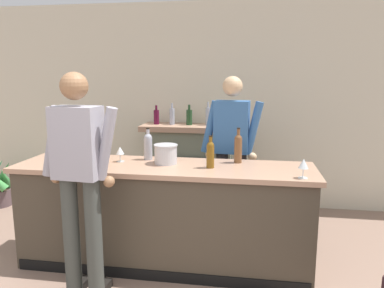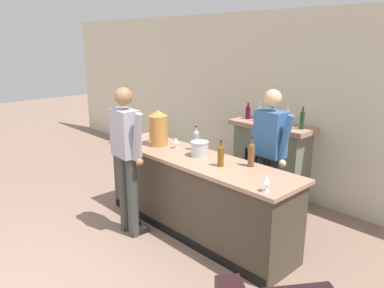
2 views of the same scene
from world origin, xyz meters
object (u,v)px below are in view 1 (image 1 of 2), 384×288
object	(u,v)px
wine_bottle_burgundy_dark	(148,145)
wine_bottle_merlot_tall	(238,147)
ice_bucket_steel	(166,154)
wine_glass_near_bucket	(303,164)
wine_bottle_riesling_slim	(210,153)
copper_dispenser	(89,138)
person_customer	(80,177)
person_bartender	(231,151)
fireplace_stone	(190,166)
wine_glass_by_dispenser	(53,154)
wine_glass_mid_counter	(120,151)

from	to	relation	value
wine_bottle_burgundy_dark	wine_bottle_merlot_tall	world-z (taller)	wine_bottle_merlot_tall
ice_bucket_steel	wine_glass_near_bucket	bearing A→B (deg)	-14.95
ice_bucket_steel	wine_glass_near_bucket	xyz separation A→B (m)	(1.20, -0.32, 0.02)
wine_bottle_riesling_slim	copper_dispenser	bearing A→B (deg)	178.22
person_customer	person_bartender	distance (m)	1.71
fireplace_stone	wine_glass_by_dispenser	distance (m)	2.10
fireplace_stone	copper_dispenser	bearing A→B (deg)	-113.64
ice_bucket_steel	wine_glass_mid_counter	size ratio (longest dim) A/B	1.52
person_customer	wine_bottle_burgundy_dark	xyz separation A→B (m)	(0.32, 0.83, 0.11)
copper_dispenser	wine_glass_by_dispenser	world-z (taller)	copper_dispenser
wine_glass_by_dispenser	person_customer	bearing A→B (deg)	-42.86
ice_bucket_steel	wine_bottle_burgundy_dark	distance (m)	0.26
wine_glass_by_dispenser	wine_glass_near_bucket	size ratio (longest dim) A/B	0.98
fireplace_stone	wine_glass_near_bucket	distance (m)	2.27
person_customer	ice_bucket_steel	bearing A→B (deg)	52.98
person_customer	wine_glass_near_bucket	distance (m)	1.77
copper_dispenser	wine_bottle_burgundy_dark	bearing A→B (deg)	21.44
ice_bucket_steel	wine_glass_by_dispenser	world-z (taller)	ice_bucket_steel
fireplace_stone	wine_bottle_riesling_slim	size ratio (longest dim) A/B	4.95
copper_dispenser	wine_bottle_riesling_slim	distance (m)	1.15
fireplace_stone	wine_glass_by_dispenser	world-z (taller)	fireplace_stone
person_customer	wine_glass_mid_counter	distance (m)	0.71
fireplace_stone	wine_glass_mid_counter	bearing A→B (deg)	-105.57
person_customer	wine_glass_mid_counter	bearing A→B (deg)	83.81
person_bartender	copper_dispenser	xyz separation A→B (m)	(-1.29, -0.67, 0.22)
fireplace_stone	person_bartender	size ratio (longest dim) A/B	0.82
ice_bucket_steel	wine_glass_mid_counter	bearing A→B (deg)	179.23
copper_dispenser	wine_glass_near_bucket	distance (m)	1.94
copper_dispenser	wine_glass_mid_counter	distance (m)	0.31
fireplace_stone	wine_bottle_merlot_tall	world-z (taller)	fireplace_stone
person_customer	wine_bottle_merlot_tall	size ratio (longest dim) A/B	5.44
ice_bucket_steel	person_customer	bearing A→B (deg)	-127.02
person_customer	copper_dispenser	size ratio (longest dim) A/B	3.86
person_customer	person_bartender	world-z (taller)	person_customer
copper_dispenser	wine_bottle_riesling_slim	world-z (taller)	copper_dispenser
wine_bottle_riesling_slim	wine_glass_by_dispenser	size ratio (longest dim) A/B	1.86
person_customer	wine_glass_by_dispenser	bearing A→B (deg)	137.14
person_bartender	wine_glass_near_bucket	size ratio (longest dim) A/B	11.02
wine_glass_by_dispenser	wine_glass_near_bucket	xyz separation A→B (m)	(2.17, -0.04, 0.00)
person_customer	wine_bottle_burgundy_dark	size ratio (longest dim) A/B	5.78
wine_bottle_burgundy_dark	wine_bottle_riesling_slim	world-z (taller)	wine_bottle_burgundy_dark
person_bartender	fireplace_stone	bearing A→B (deg)	123.31
wine_bottle_riesling_slim	person_bartender	bearing A→B (deg)	78.35
fireplace_stone	ice_bucket_steel	bearing A→B (deg)	-89.08
person_bartender	wine_bottle_riesling_slim	bearing A→B (deg)	-101.65
wine_bottle_riesling_slim	wine_glass_near_bucket	bearing A→B (deg)	-16.19
wine_bottle_riesling_slim	wine_bottle_burgundy_dark	bearing A→B (deg)	159.66
wine_bottle_merlot_tall	wine_glass_by_dispenser	distance (m)	1.69
copper_dispenser	ice_bucket_steel	xyz separation A→B (m)	(0.72, 0.06, -0.15)
wine_bottle_burgundy_dark	ice_bucket_steel	bearing A→B (deg)	-33.83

